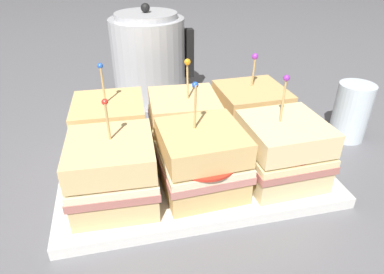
# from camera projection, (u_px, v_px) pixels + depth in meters

# --- Properties ---
(ground_plane) EXTENTS (6.00, 6.00, 0.00)m
(ground_plane) POSITION_uv_depth(u_px,v_px,m) (192.00, 172.00, 0.58)
(ground_plane) COLOR slate
(serving_platter) EXTENTS (0.43, 0.28, 0.02)m
(serving_platter) POSITION_uv_depth(u_px,v_px,m) (192.00, 168.00, 0.58)
(serving_platter) COLOR silver
(serving_platter) RESTS_ON ground_plane
(sandwich_front_left) EXTENTS (0.12, 0.12, 0.16)m
(sandwich_front_left) POSITION_uv_depth(u_px,v_px,m) (113.00, 173.00, 0.47)
(sandwich_front_left) COLOR #DBB77A
(sandwich_front_left) RESTS_ON serving_platter
(sandwich_front_center) EXTENTS (0.13, 0.13, 0.17)m
(sandwich_front_center) POSITION_uv_depth(u_px,v_px,m) (201.00, 160.00, 0.50)
(sandwich_front_center) COLOR tan
(sandwich_front_center) RESTS_ON serving_platter
(sandwich_front_right) EXTENTS (0.12, 0.12, 0.17)m
(sandwich_front_right) POSITION_uv_depth(u_px,v_px,m) (282.00, 151.00, 0.52)
(sandwich_front_right) COLOR beige
(sandwich_front_right) RESTS_ON serving_platter
(sandwich_back_left) EXTENTS (0.12, 0.12, 0.16)m
(sandwich_back_left) POSITION_uv_depth(u_px,v_px,m) (111.00, 129.00, 0.58)
(sandwich_back_left) COLOR tan
(sandwich_back_left) RESTS_ON serving_platter
(sandwich_back_center) EXTENTS (0.13, 0.13, 0.16)m
(sandwich_back_center) POSITION_uv_depth(u_px,v_px,m) (183.00, 122.00, 0.60)
(sandwich_back_center) COLOR #DBB77A
(sandwich_back_center) RESTS_ON serving_platter
(sandwich_back_right) EXTENTS (0.12, 0.12, 0.16)m
(sandwich_back_right) POSITION_uv_depth(u_px,v_px,m) (250.00, 114.00, 0.63)
(sandwich_back_right) COLOR tan
(sandwich_back_right) RESTS_ON serving_platter
(kettle_steel) EXTENTS (0.19, 0.17, 0.22)m
(kettle_steel) POSITION_uv_depth(u_px,v_px,m) (149.00, 58.00, 0.80)
(kettle_steel) COLOR #B7BABF
(kettle_steel) RESTS_ON ground_plane
(drinking_glass) EXTENTS (0.07, 0.07, 0.11)m
(drinking_glass) POSITION_uv_depth(u_px,v_px,m) (351.00, 112.00, 0.66)
(drinking_glass) COLOR silver
(drinking_glass) RESTS_ON ground_plane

